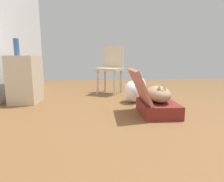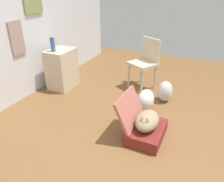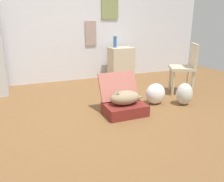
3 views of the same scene
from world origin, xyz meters
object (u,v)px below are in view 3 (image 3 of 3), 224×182
side_table (121,64)px  plastic_bag_white (155,94)px  cat (125,97)px  plastic_bag_clear (184,94)px  vase_tall (115,42)px  suitcase_base (125,109)px  chair (186,66)px

side_table → plastic_bag_white: bearing=-94.9°
cat → plastic_bag_clear: cat is taller
side_table → vase_tall: vase_tall is taller
suitcase_base → cat: (-0.01, 0.00, 0.18)m
cat → plastic_bag_clear: 1.05m
chair → vase_tall: bearing=-123.5°
vase_tall → chair: vase_tall is taller
suitcase_base → vase_tall: vase_tall is taller
plastic_bag_white → chair: bearing=19.3°
suitcase_base → plastic_bag_white: size_ratio=1.72×
side_table → vase_tall: size_ratio=2.99×
plastic_bag_clear → chair: size_ratio=0.39×
plastic_bag_clear → side_table: size_ratio=0.49×
vase_tall → plastic_bag_clear: bearing=-78.3°
suitcase_base → side_table: bearing=67.2°
plastic_bag_white → chair: size_ratio=0.37×
cat → chair: size_ratio=0.57×
cat → plastic_bag_clear: (1.05, 0.00, -0.08)m
plastic_bag_clear → vase_tall: 2.04m
vase_tall → plastic_bag_white: bearing=-90.4°
plastic_bag_white → vase_tall: vase_tall is taller
plastic_bag_clear → cat: bearing=-179.9°
cat → vase_tall: 2.09m
plastic_bag_white → suitcase_base: bearing=-162.0°
suitcase_base → vase_tall: size_ratio=2.41×
side_table → suitcase_base: bearing=-112.8°
cat → side_table: 2.02m
vase_tall → chair: (0.78, -1.41, -0.33)m
suitcase_base → vase_tall: 2.14m
suitcase_base → chair: bearing=18.7°
plastic_bag_clear → vase_tall: vase_tall is taller
suitcase_base → cat: bearing=176.4°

